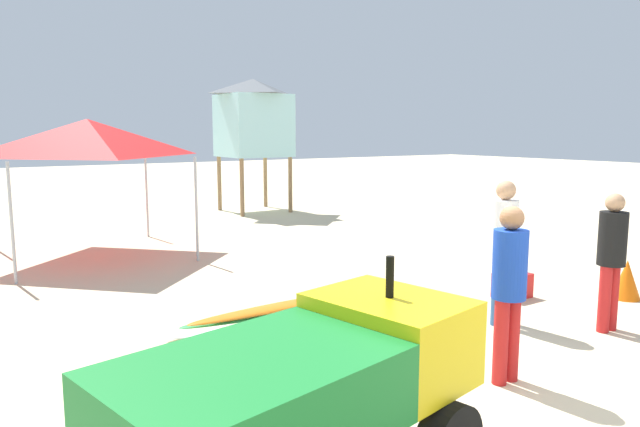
{
  "coord_description": "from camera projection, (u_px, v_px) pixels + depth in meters",
  "views": [
    {
      "loc": [
        -4.22,
        -3.08,
        2.38
      ],
      "look_at": [
        0.14,
        3.59,
        1.26
      ],
      "focal_mm": 32.98,
      "sensor_mm": 36.0,
      "label": 1
    }
  ],
  "objects": [
    {
      "name": "ground",
      "position": [
        530.0,
        404.0,
        5.17
      ],
      "size": [
        80.0,
        80.0,
        0.0
      ],
      "primitive_type": "plane",
      "color": "beige"
    },
    {
      "name": "utility_cart",
      "position": [
        308.0,
        387.0,
        3.69
      ],
      "size": [
        2.74,
        1.74,
        1.5
      ],
      "color": "#197A2D",
      "rests_on": "ground"
    },
    {
      "name": "surfboard_pile",
      "position": [
        279.0,
        315.0,
        7.1
      ],
      "size": [
        2.65,
        0.87,
        0.32
      ],
      "color": "white",
      "rests_on": "ground"
    },
    {
      "name": "lifeguard_near_center",
      "position": [
        509.0,
        282.0,
        5.48
      ],
      "size": [
        0.32,
        0.32,
        1.7
      ],
      "color": "red",
      "rests_on": "ground"
    },
    {
      "name": "lifeguard_near_right",
      "position": [
        612.0,
        253.0,
        6.93
      ],
      "size": [
        0.32,
        0.32,
        1.66
      ],
      "color": "red",
      "rests_on": "ground"
    },
    {
      "name": "lifeguard_far_right",
      "position": [
        504.0,
        242.0,
        7.16
      ],
      "size": [
        0.32,
        0.32,
        1.79
      ],
      "color": "#33598C",
      "rests_on": "ground"
    },
    {
      "name": "popup_canopy",
      "position": [
        88.0,
        138.0,
        10.96
      ],
      "size": [
        3.06,
        3.06,
        2.6
      ],
      "color": "#B2B2B7",
      "rests_on": "ground"
    },
    {
      "name": "lifeguard_tower",
      "position": [
        253.0,
        118.0,
        17.17
      ],
      "size": [
        1.98,
        1.98,
        3.88
      ],
      "color": "olive",
      "rests_on": "ground"
    },
    {
      "name": "traffic_cone_near",
      "position": [
        627.0,
        279.0,
        8.36
      ],
      "size": [
        0.4,
        0.4,
        0.57
      ],
      "primitive_type": "cone",
      "color": "orange",
      "rests_on": "ground"
    },
    {
      "name": "cooler_box",
      "position": [
        512.0,
        285.0,
        8.45
      ],
      "size": [
        0.49,
        0.36,
        0.35
      ],
      "primitive_type": "cube",
      "color": "red",
      "rests_on": "ground"
    }
  ]
}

